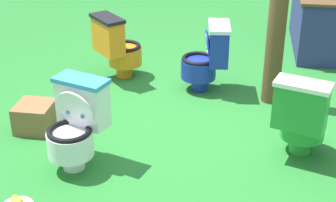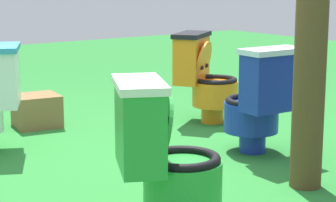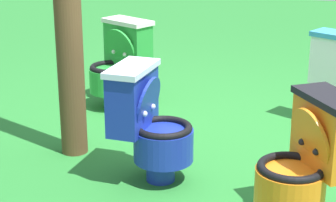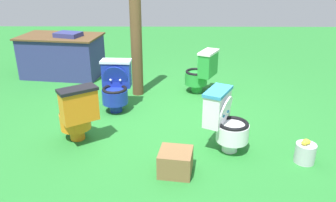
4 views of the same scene
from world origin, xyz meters
name	(u,v)px [view 4 (image 4 of 4)]	position (x,y,z in m)	size (l,w,h in m)	color
ground	(165,116)	(0.00, 0.00, 0.00)	(14.00, 14.00, 0.00)	#26752D
toilet_orange	(77,113)	(-1.04, -0.72, 0.37)	(0.61, 0.63, 0.73)	orange
toilet_white	(225,120)	(0.70, -0.89, 0.37)	(0.62, 0.58, 0.73)	white
toilet_blue	(116,85)	(-0.72, 0.25, 0.37)	(0.44, 0.51, 0.73)	#192D9E
toilet_green	(202,71)	(0.58, 0.93, 0.37)	(0.62, 0.58, 0.73)	green
vendor_table	(62,55)	(-1.97, 1.83, 0.39)	(1.57, 1.05, 0.85)	navy
wooden_post	(136,30)	(-0.47, 0.88, 1.05)	(0.18, 0.18, 2.10)	brown
small_crate	(176,162)	(0.13, -1.38, 0.13)	(0.34, 0.33, 0.25)	brown
lemon_bucket	(305,153)	(1.55, -1.16, 0.12)	(0.22, 0.22, 0.28)	#B7B7BF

